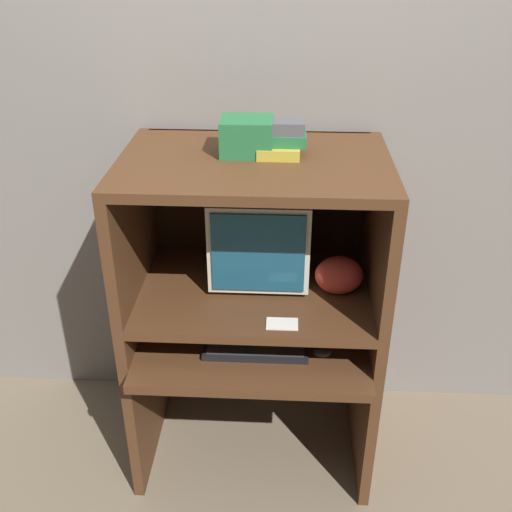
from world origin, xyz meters
TOP-DOWN VIEW (x-y plane):
  - ground_plane at (0.00, 0.00)m, footprint 12.00×12.00m
  - wall_back at (0.00, 0.72)m, footprint 6.00×0.06m
  - desk_base at (0.00, 0.27)m, footprint 0.95×0.73m
  - desk_monitor_shelf at (0.00, 0.33)m, footprint 0.95×0.66m
  - hutch_upper at (0.00, 0.36)m, footprint 0.95×0.66m
  - crt_monitor at (0.02, 0.43)m, footprint 0.37×0.39m
  - keyboard at (0.01, 0.15)m, footprint 0.39×0.15m
  - mouse at (0.26, 0.13)m, footprint 0.07×0.05m
  - snack_bag at (0.32, 0.30)m, footprint 0.18×0.13m
  - book_stack at (0.09, 0.37)m, footprint 0.17×0.13m
  - paper_card at (0.11, 0.08)m, footprint 0.11×0.07m
  - storage_box at (-0.03, 0.38)m, footprint 0.18×0.15m

SIDE VIEW (x-z plane):
  - ground_plane at x=0.00m, z-range 0.00..0.00m
  - desk_base at x=0.00m, z-range 0.09..0.74m
  - keyboard at x=0.01m, z-range 0.65..0.67m
  - mouse at x=0.26m, z-range 0.65..0.68m
  - desk_monitor_shelf at x=0.00m, z-range 0.69..0.87m
  - paper_card at x=0.11m, z-range 0.82..0.82m
  - snack_bag at x=0.32m, z-range 0.82..0.97m
  - crt_monitor at x=0.02m, z-range 0.83..1.19m
  - hutch_upper at x=0.00m, z-range 0.91..1.43m
  - wall_back at x=0.00m, z-range 0.00..2.60m
  - book_stack at x=0.09m, z-range 1.33..1.45m
  - storage_box at x=-0.03m, z-range 1.33..1.46m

